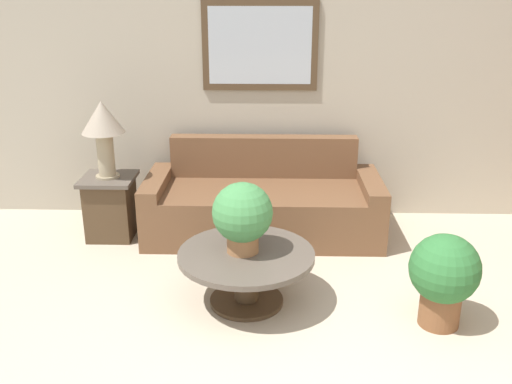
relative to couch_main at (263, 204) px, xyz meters
name	(u,v)px	position (x,y,z in m)	size (l,w,h in m)	color
wall_back	(316,82)	(0.48, 0.53, 1.03)	(7.58, 0.09, 2.60)	#B2A893
couch_main	(263,204)	(0.00, 0.00, 0.00)	(2.11, 0.88, 0.84)	brown
coffee_table	(246,266)	(-0.10, -1.24, 0.01)	(0.97, 0.97, 0.40)	#4C3823
side_table	(111,206)	(-1.37, -0.11, 0.01)	(0.46, 0.46, 0.57)	#4C3823
table_lamp	(103,125)	(-1.37, -0.11, 0.76)	(0.37, 0.37, 0.68)	tan
potted_plant_on_table	(242,215)	(-0.13, -1.22, 0.40)	(0.42, 0.42, 0.51)	#9E6B42
potted_plant_floor	(444,275)	(1.21, -1.48, 0.10)	(0.47, 0.47, 0.65)	brown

